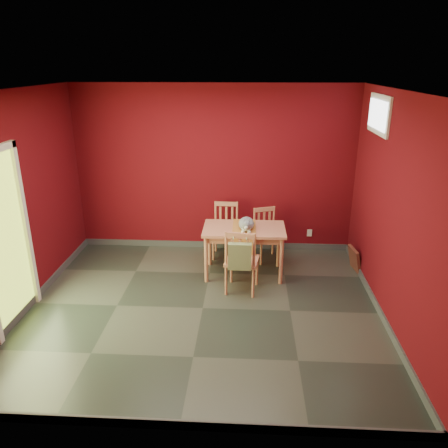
# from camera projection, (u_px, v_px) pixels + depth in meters

# --- Properties ---
(ground) EXTENTS (4.50, 4.50, 0.00)m
(ground) POSITION_uv_depth(u_px,v_px,m) (203.00, 308.00, 5.64)
(ground) COLOR #2D342D
(ground) RESTS_ON ground
(room_shell) EXTENTS (4.50, 4.50, 4.50)m
(room_shell) POSITION_uv_depth(u_px,v_px,m) (203.00, 305.00, 5.62)
(room_shell) COLOR #56080F
(room_shell) RESTS_ON ground
(doorway) EXTENTS (0.06, 1.01, 2.13)m
(doorway) POSITION_uv_depth(u_px,v_px,m) (4.00, 235.00, 4.99)
(doorway) COLOR #B7D838
(doorway) RESTS_ON ground
(window) EXTENTS (0.05, 0.90, 0.50)m
(window) POSITION_uv_depth(u_px,v_px,m) (379.00, 115.00, 5.64)
(window) COLOR white
(window) RESTS_ON room_shell
(outlet_plate) EXTENTS (0.08, 0.02, 0.12)m
(outlet_plate) POSITION_uv_depth(u_px,v_px,m) (310.00, 233.00, 7.31)
(outlet_plate) COLOR silver
(outlet_plate) RESTS_ON room_shell
(dining_table) EXTENTS (1.18, 0.69, 0.74)m
(dining_table) POSITION_uv_depth(u_px,v_px,m) (244.00, 234.00, 6.34)
(dining_table) COLOR tan
(dining_table) RESTS_ON ground
(table_runner) EXTENTS (0.33, 0.69, 0.35)m
(table_runner) POSITION_uv_depth(u_px,v_px,m) (244.00, 234.00, 6.22)
(table_runner) COLOR #B9732F
(table_runner) RESTS_ON dining_table
(chair_far_left) EXTENTS (0.43, 0.43, 0.88)m
(chair_far_left) POSITION_uv_depth(u_px,v_px,m) (225.00, 229.00, 7.05)
(chair_far_left) COLOR tan
(chair_far_left) RESTS_ON ground
(chair_far_right) EXTENTS (0.50, 0.50, 0.83)m
(chair_far_right) POSITION_uv_depth(u_px,v_px,m) (267.00, 234.00, 6.93)
(chair_far_right) COLOR tan
(chair_far_right) RESTS_ON ground
(chair_near) EXTENTS (0.49, 0.49, 0.92)m
(chair_near) POSITION_uv_depth(u_px,v_px,m) (242.00, 260.00, 5.90)
(chair_near) COLOR tan
(chair_near) RESTS_ON ground
(tote_bag) EXTENTS (0.30, 0.18, 0.43)m
(tote_bag) POSITION_uv_depth(u_px,v_px,m) (240.00, 256.00, 5.65)
(tote_bag) COLOR #788756
(tote_bag) RESTS_ON chair_near
(cat) EXTENTS (0.34, 0.50, 0.23)m
(cat) POSITION_uv_depth(u_px,v_px,m) (246.00, 221.00, 6.22)
(cat) COLOR slate
(cat) RESTS_ON table_runner
(picture_frame) EXTENTS (0.17, 0.37, 0.36)m
(picture_frame) POSITION_uv_depth(u_px,v_px,m) (354.00, 259.00, 6.61)
(picture_frame) COLOR brown
(picture_frame) RESTS_ON ground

